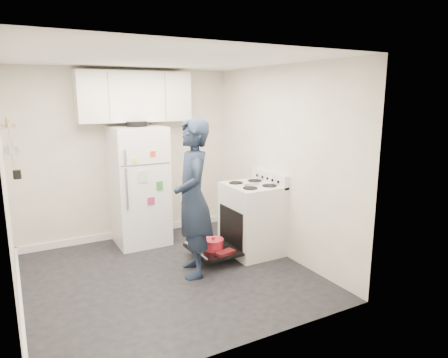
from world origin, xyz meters
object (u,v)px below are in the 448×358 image
electric_range (251,219)px  refrigerator (139,185)px  open_oven_door (213,247)px  person (193,199)px

electric_range → refrigerator: bearing=137.6°
electric_range → refrigerator: size_ratio=0.62×
refrigerator → open_oven_door: bearing=-61.1°
electric_range → open_oven_door: bearing=-178.8°
open_oven_door → person: 0.87m
open_oven_door → person: (-0.37, -0.22, 0.75)m
open_oven_door → refrigerator: size_ratio=0.40×
person → open_oven_door: bearing=136.1°
refrigerator → person: bearing=-79.8°
open_oven_door → refrigerator: bearing=118.9°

